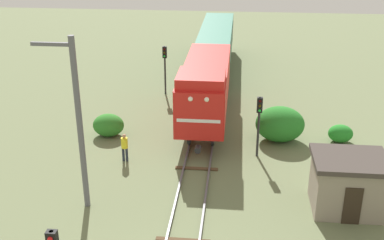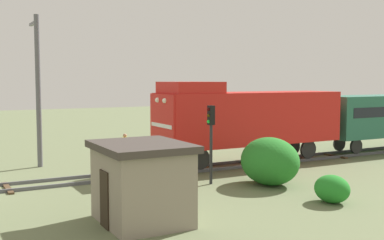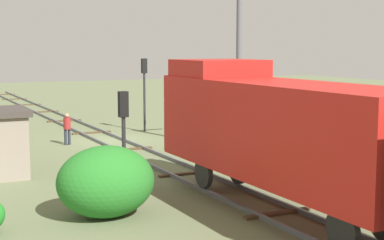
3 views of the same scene
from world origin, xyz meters
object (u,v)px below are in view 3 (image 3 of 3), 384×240
traffic_signal_near (144,81)px  traffic_signal_mid (123,123)px  worker_by_signal (279,145)px  worker_near_track (67,126)px  locomotive (277,126)px  catenary_mast (240,62)px

traffic_signal_near → traffic_signal_mid: size_ratio=1.23×
traffic_signal_near → worker_by_signal: traffic_signal_near is taller
traffic_signal_near → worker_near_track: (5.60, 2.81, -2.13)m
worker_near_track → locomotive: bearing=-79.5°
catenary_mast → worker_by_signal: bearing=79.7°
catenary_mast → traffic_signal_mid: bearing=36.0°
locomotive → worker_by_signal: locomotive is taller
traffic_signal_near → traffic_signal_mid: bearing=65.3°
traffic_signal_mid → catenary_mast: catenary_mast is taller
locomotive → worker_near_track: (2.40, -15.96, -1.78)m
worker_near_track → worker_by_signal: size_ratio=1.00×
worker_near_track → worker_by_signal: 12.10m
worker_by_signal → locomotive: bearing=-177.2°
traffic_signal_near → locomotive: bearing=80.3°
worker_near_track → catenary_mast: bearing=-34.0°
worker_near_track → worker_by_signal: (-6.60, 10.15, 0.00)m
worker_by_signal → catenary_mast: 5.93m
worker_by_signal → catenary_mast: (-0.86, -4.74, 3.47)m
catenary_mast → worker_near_track: bearing=-36.0°
locomotive → catenary_mast: bearing=-115.6°
locomotive → worker_by_signal: bearing=-125.9°
traffic_signal_near → worker_by_signal: size_ratio=2.66×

